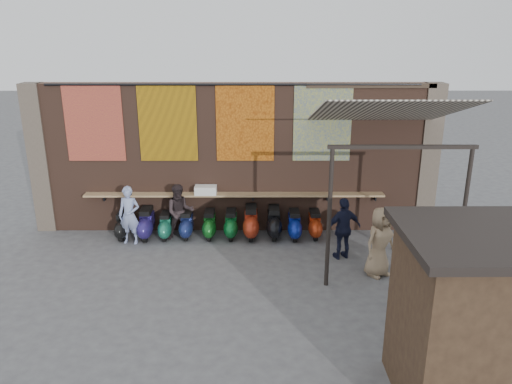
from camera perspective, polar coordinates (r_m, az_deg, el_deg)
ground at (r=11.61m, az=-2.87°, el=-9.14°), size 70.00×70.00×0.00m
brick_wall at (r=13.43m, az=-2.49°, el=3.85°), size 10.00×0.40×4.00m
pier_left at (r=14.59m, az=-23.39°, el=3.52°), size 0.50×0.50×4.00m
pier_right at (r=14.20m, az=19.02°, el=3.66°), size 0.50×0.50×4.00m
eating_counter at (r=13.33m, az=-2.50°, el=-0.30°), size 8.00×0.32×0.05m
shelf_box at (r=13.31m, az=-5.77°, el=0.22°), size 0.57×0.32×0.23m
tapestry_redgold at (r=13.63m, az=-18.02°, el=7.50°), size 1.50×0.02×2.00m
tapestry_sun at (r=13.18m, az=-10.06°, el=7.76°), size 1.50×0.02×2.00m
tapestry_orange at (r=12.99m, az=-1.25°, el=7.89°), size 1.50×0.02×2.00m
tapestry_multi at (r=13.11m, az=7.61°, el=7.83°), size 1.50×0.02×2.00m
hang_rail at (r=12.85m, az=-2.65°, el=12.18°), size 9.50×0.06×0.06m
scooter_stool_0 at (r=13.72m, az=-14.96°, el=-3.70°), size 0.33×0.74×0.70m
scooter_stool_1 at (r=13.54m, az=-12.41°, el=-3.56°), size 0.38×0.85×0.80m
scooter_stool_2 at (r=13.47m, az=-10.28°, el=-3.82°), size 0.33×0.72×0.69m
scooter_stool_3 at (r=13.41m, az=-7.93°, el=-3.71°), size 0.34×0.76×0.72m
scooter_stool_4 at (r=13.34m, az=-5.32°, el=-3.72°), size 0.34×0.77×0.73m
scooter_stool_5 at (r=13.29m, az=-2.87°, el=-3.72°), size 0.35×0.77×0.74m
scooter_stool_6 at (r=13.26m, az=-0.57°, el=-3.51°), size 0.40×0.89×0.84m
scooter_stool_7 at (r=13.29m, az=2.05°, el=-3.53°), size 0.39×0.86×0.81m
scooter_stool_8 at (r=13.27m, az=4.40°, el=-3.78°), size 0.35×0.78×0.74m
scooter_stool_9 at (r=13.39m, az=6.72°, el=-3.70°), size 0.34×0.76×0.72m
diner_left at (r=13.20m, az=-14.28°, el=-2.59°), size 0.60×0.43×1.53m
diner_right at (r=13.20m, az=-8.68°, el=-2.28°), size 0.83×0.70×1.51m
shopper_navy at (r=12.15m, az=9.98°, el=-4.13°), size 0.97×0.65×1.53m
shopper_grey at (r=11.00m, az=20.25°, el=-7.24°), size 1.21×1.06×1.62m
shopper_tan at (r=11.47m, az=13.95°, el=-5.57°), size 0.94×0.86×1.61m
market_stall at (r=8.11m, az=24.98°, el=-13.49°), size 2.41×1.82×2.60m
stall_roof at (r=7.52m, az=26.35°, el=-4.57°), size 2.70×2.09×0.12m
stall_sign at (r=8.58m, az=22.93°, el=-6.99°), size 1.20×0.05×0.50m
stall_shelf at (r=9.00m, az=22.19°, el=-12.41°), size 1.99×0.11×0.06m
awning_canvas at (r=11.72m, az=14.63°, el=8.91°), size 3.20×3.28×0.97m
awning_ledger at (r=13.20m, az=13.06°, el=11.77°), size 3.30×0.08×0.12m
awning_header at (r=10.38m, az=16.44°, el=4.96°), size 3.00×0.08×0.08m
awning_post_left at (r=10.52m, az=8.36°, el=-3.03°), size 0.09×0.09×3.10m
awning_post_right at (r=11.28m, az=22.59°, el=-2.81°), size 0.09×0.09×3.10m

